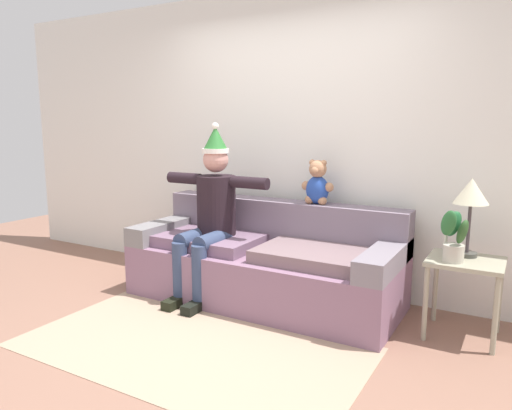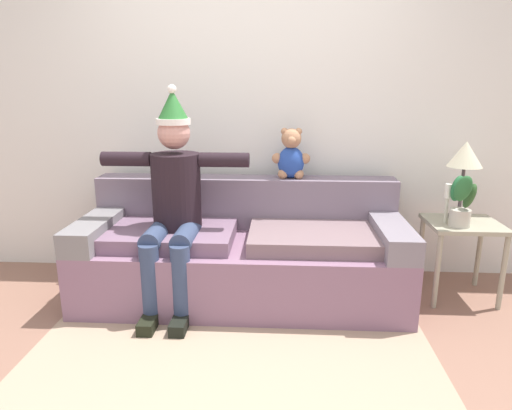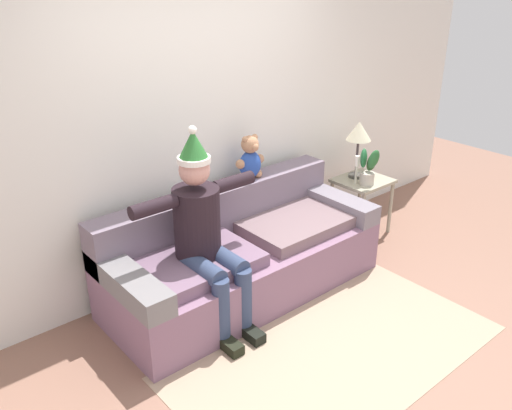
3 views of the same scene
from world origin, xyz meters
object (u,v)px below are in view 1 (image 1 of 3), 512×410
(side_table, at_px, (465,273))
(potted_plant, at_px, (454,238))
(person_seated, at_px, (210,210))
(teddy_bear, at_px, (317,184))
(table_lamp, at_px, (471,195))
(couch, at_px, (266,263))
(candle_tall, at_px, (446,233))

(side_table, height_order, potted_plant, potted_plant)
(person_seated, height_order, teddy_bear, person_seated)
(side_table, relative_size, potted_plant, 1.48)
(person_seated, bearing_deg, side_table, 5.92)
(person_seated, bearing_deg, teddy_bear, 29.43)
(table_lamp, height_order, potted_plant, table_lamp)
(couch, xyz_separation_m, teddy_bear, (0.34, 0.29, 0.67))
(couch, distance_m, table_lamp, 1.72)
(table_lamp, bearing_deg, potted_plant, -108.50)
(couch, relative_size, teddy_bear, 5.99)
(side_table, distance_m, potted_plant, 0.30)
(potted_plant, bearing_deg, side_table, 55.70)
(table_lamp, relative_size, candle_tall, 2.01)
(side_table, bearing_deg, person_seated, -174.08)
(table_lamp, distance_m, potted_plant, 0.34)
(couch, height_order, candle_tall, candle_tall)
(teddy_bear, relative_size, potted_plant, 0.99)
(table_lamp, xyz_separation_m, candle_tall, (-0.13, -0.11, -0.26))
(side_table, distance_m, candle_tall, 0.31)
(teddy_bear, height_order, side_table, teddy_bear)
(teddy_bear, distance_m, candle_tall, 1.15)
(couch, bearing_deg, person_seated, -160.14)
(table_lamp, bearing_deg, candle_tall, -140.05)
(person_seated, xyz_separation_m, potted_plant, (1.96, 0.10, -0.03))
(candle_tall, bearing_deg, side_table, 8.13)
(potted_plant, bearing_deg, table_lamp, 71.50)
(person_seated, height_order, side_table, person_seated)
(potted_plant, xyz_separation_m, candle_tall, (-0.07, 0.09, 0.01))
(side_table, xyz_separation_m, candle_tall, (-0.14, -0.02, 0.28))
(couch, xyz_separation_m, candle_tall, (1.43, 0.03, 0.43))
(couch, height_order, side_table, couch)
(couch, relative_size, table_lamp, 4.07)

